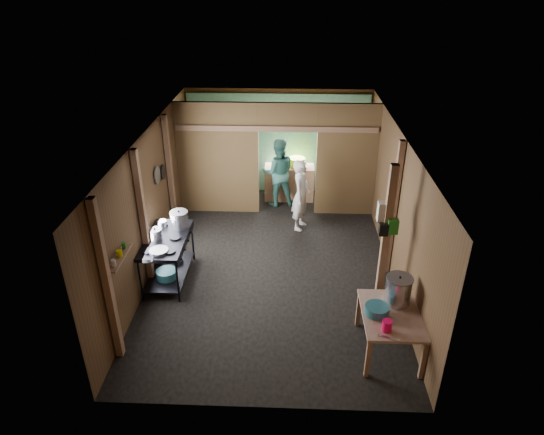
{
  "coord_description": "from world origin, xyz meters",
  "views": [
    {
      "loc": [
        0.31,
        -7.89,
        5.16
      ],
      "look_at": [
        0.0,
        -0.2,
        1.1
      ],
      "focal_mm": 31.48,
      "sensor_mm": 36.0,
      "label": 1
    }
  ],
  "objects_px": {
    "pink_bucket": "(387,326)",
    "cook": "(301,195)",
    "stock_pot": "(398,291)",
    "stove_pot_large": "(179,220)",
    "yellow_tub": "(297,162)",
    "prep_table": "(389,332)",
    "gas_range": "(168,259)"
  },
  "relations": [
    {
      "from": "prep_table",
      "to": "cook",
      "type": "bearing_deg",
      "value": 108.45
    },
    {
      "from": "pink_bucket",
      "to": "cook",
      "type": "relative_size",
      "value": 0.1
    },
    {
      "from": "gas_range",
      "to": "stock_pot",
      "type": "xyz_separation_m",
      "value": [
        3.83,
        -1.44,
        0.46
      ]
    },
    {
      "from": "prep_table",
      "to": "yellow_tub",
      "type": "bearing_deg",
      "value": 104.35
    },
    {
      "from": "cook",
      "to": "stock_pot",
      "type": "bearing_deg",
      "value": -141.3
    },
    {
      "from": "stock_pot",
      "to": "cook",
      "type": "xyz_separation_m",
      "value": [
        -1.39,
        3.52,
        -0.11
      ]
    },
    {
      "from": "stove_pot_large",
      "to": "yellow_tub",
      "type": "bearing_deg",
      "value": 55.4
    },
    {
      "from": "gas_range",
      "to": "stock_pot",
      "type": "height_order",
      "value": "stock_pot"
    },
    {
      "from": "pink_bucket",
      "to": "yellow_tub",
      "type": "height_order",
      "value": "yellow_tub"
    },
    {
      "from": "gas_range",
      "to": "cook",
      "type": "bearing_deg",
      "value": 40.46
    },
    {
      "from": "stove_pot_large",
      "to": "stock_pot",
      "type": "bearing_deg",
      "value": -26.96
    },
    {
      "from": "stove_pot_large",
      "to": "cook",
      "type": "xyz_separation_m",
      "value": [
        2.27,
        1.66,
        -0.23
      ]
    },
    {
      "from": "prep_table",
      "to": "cook",
      "type": "relative_size",
      "value": 0.74
    },
    {
      "from": "gas_range",
      "to": "stock_pot",
      "type": "relative_size",
      "value": 3.18
    },
    {
      "from": "yellow_tub",
      "to": "pink_bucket",
      "type": "bearing_deg",
      "value": -77.88
    },
    {
      "from": "prep_table",
      "to": "stock_pot",
      "type": "distance_m",
      "value": 0.63
    },
    {
      "from": "stove_pot_large",
      "to": "cook",
      "type": "bearing_deg",
      "value": 36.18
    },
    {
      "from": "stove_pot_large",
      "to": "yellow_tub",
      "type": "distance_m",
      "value": 3.85
    },
    {
      "from": "pink_bucket",
      "to": "gas_range",
      "type": "bearing_deg",
      "value": 149.81
    },
    {
      "from": "stove_pot_large",
      "to": "stock_pot",
      "type": "xyz_separation_m",
      "value": [
        3.66,
        -1.86,
        -0.12
      ]
    },
    {
      "from": "pink_bucket",
      "to": "cook",
      "type": "height_order",
      "value": "cook"
    },
    {
      "from": "gas_range",
      "to": "pink_bucket",
      "type": "relative_size",
      "value": 8.96
    },
    {
      "from": "pink_bucket",
      "to": "stove_pot_large",
      "type": "bearing_deg",
      "value": 143.69
    },
    {
      "from": "gas_range",
      "to": "cook",
      "type": "relative_size",
      "value": 0.93
    },
    {
      "from": "stove_pot_large",
      "to": "prep_table",
      "type": "bearing_deg",
      "value": -31.07
    },
    {
      "from": "gas_range",
      "to": "pink_bucket",
      "type": "height_order",
      "value": "gas_range"
    },
    {
      "from": "stock_pot",
      "to": "yellow_tub",
      "type": "bearing_deg",
      "value": 106.37
    },
    {
      "from": "stove_pot_large",
      "to": "yellow_tub",
      "type": "height_order",
      "value": "stove_pot_large"
    },
    {
      "from": "prep_table",
      "to": "pink_bucket",
      "type": "xyz_separation_m",
      "value": [
        -0.14,
        -0.36,
        0.43
      ]
    },
    {
      "from": "stock_pot",
      "to": "cook",
      "type": "bearing_deg",
      "value": 111.49
    },
    {
      "from": "gas_range",
      "to": "yellow_tub",
      "type": "height_order",
      "value": "yellow_tub"
    },
    {
      "from": "prep_table",
      "to": "stove_pot_large",
      "type": "relative_size",
      "value": 3.47
    }
  ]
}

